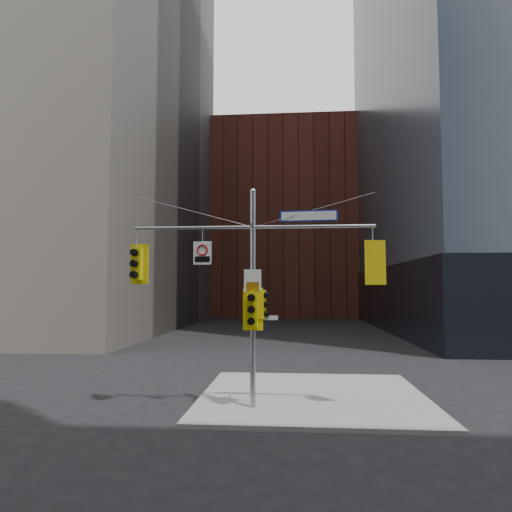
% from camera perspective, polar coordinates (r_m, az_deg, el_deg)
% --- Properties ---
extents(ground, '(160.00, 160.00, 0.00)m').
position_cam_1_polar(ground, '(13.60, -1.20, -21.05)').
color(ground, black).
rests_on(ground, ground).
extents(sidewalk_corner, '(8.00, 8.00, 0.15)m').
position_cam_1_polar(sidewalk_corner, '(17.39, 7.11, -16.99)').
color(sidewalk_corner, gray).
rests_on(sidewalk_corner, ground).
extents(brick_midrise, '(26.00, 20.00, 28.00)m').
position_cam_1_polar(brick_midrise, '(71.66, 3.62, 3.97)').
color(brick_midrise, brown).
rests_on(brick_midrise, ground).
extents(signal_assembly, '(8.00, 0.80, 7.30)m').
position_cam_1_polar(signal_assembly, '(15.00, -0.39, -2.37)').
color(signal_assembly, '#93969C').
rests_on(signal_assembly, ground).
extents(traffic_light_west_arm, '(0.65, 0.56, 1.37)m').
position_cam_1_polar(traffic_light_west_arm, '(15.87, -14.66, -0.95)').
color(traffic_light_west_arm, yellow).
rests_on(traffic_light_west_arm, ground).
extents(traffic_light_east_arm, '(0.68, 0.60, 1.42)m').
position_cam_1_polar(traffic_light_east_arm, '(15.17, 14.43, -0.82)').
color(traffic_light_east_arm, yellow).
rests_on(traffic_light_east_arm, ground).
extents(traffic_light_pole_side, '(0.40, 0.34, 0.94)m').
position_cam_1_polar(traffic_light_pole_side, '(14.97, 0.83, -6.07)').
color(traffic_light_pole_side, yellow).
rests_on(traffic_light_pole_side, ground).
extents(traffic_light_pole_front, '(0.66, 0.53, 1.38)m').
position_cam_1_polar(traffic_light_pole_front, '(14.74, -0.48, -6.66)').
color(traffic_light_pole_front, yellow).
rests_on(traffic_light_pole_front, ground).
extents(street_sign_blade, '(1.90, 0.18, 0.37)m').
position_cam_1_polar(street_sign_blade, '(15.13, 6.60, 5.00)').
color(street_sign_blade, navy).
rests_on(street_sign_blade, ground).
extents(regulatory_sign_arm, '(0.62, 0.12, 0.77)m').
position_cam_1_polar(regulatory_sign_arm, '(15.26, -6.72, 0.47)').
color(regulatory_sign_arm, silver).
rests_on(regulatory_sign_arm, ground).
extents(regulatory_sign_pole, '(0.57, 0.05, 0.74)m').
position_cam_1_polar(regulatory_sign_pole, '(14.88, -0.43, -3.19)').
color(regulatory_sign_pole, silver).
rests_on(regulatory_sign_pole, ground).
extents(street_blade_ew, '(0.74, 0.04, 0.15)m').
position_cam_1_polar(street_blade_ew, '(15.00, 1.34, -7.73)').
color(street_blade_ew, silver).
rests_on(street_blade_ew, ground).
extents(street_blade_ns, '(0.06, 0.79, 0.16)m').
position_cam_1_polar(street_blade_ns, '(15.50, -0.24, -8.88)').
color(street_blade_ns, '#145926').
rests_on(street_blade_ns, ground).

